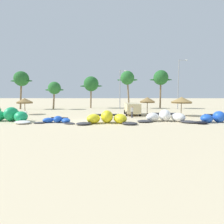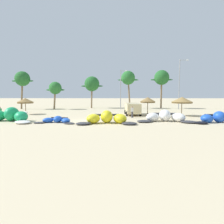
{
  "view_description": "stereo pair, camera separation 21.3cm",
  "coord_description": "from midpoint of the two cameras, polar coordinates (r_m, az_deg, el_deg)",
  "views": [
    {
      "loc": [
        3.48,
        -23.56,
        3.33
      ],
      "look_at": [
        2.95,
        2.0,
        1.0
      ],
      "focal_mm": 31.93,
      "sensor_mm": 36.0,
      "label": 1
    },
    {
      "loc": [
        3.69,
        -23.55,
        3.33
      ],
      "look_at": [
        2.95,
        2.0,
        1.0
      ],
      "focal_mm": 31.93,
      "sensor_mm": 36.0,
      "label": 2
    }
  ],
  "objects": [
    {
      "name": "lamppost_west_center",
      "position": [
        46.33,
        18.99,
        8.19
      ],
      "size": [
        1.97,
        0.24,
        10.78
      ],
      "color": "gray",
      "rests_on": "ground"
    },
    {
      "name": "kite_left_of_center",
      "position": [
        22.54,
        -1.27,
        -1.86
      ],
      "size": [
        7.05,
        3.33,
        1.45
      ],
      "color": "#333338",
      "rests_on": "ground"
    },
    {
      "name": "parked_van",
      "position": [
        31.95,
        6.06,
        1.16
      ],
      "size": [
        2.46,
        5.31,
        1.84
      ],
      "color": "beige",
      "rests_on": "ground"
    },
    {
      "name": "kite_right_of_center",
      "position": [
        26.16,
        28.87,
        -1.64
      ],
      "size": [
        6.85,
        3.29,
        1.32
      ],
      "color": "black",
      "rests_on": "ground"
    },
    {
      "name": "kite_far_left",
      "position": [
        27.13,
        -27.13,
        -1.03
      ],
      "size": [
        7.75,
        4.52,
        1.71
      ],
      "color": "white",
      "rests_on": "ground"
    },
    {
      "name": "palm_left",
      "position": [
        44.93,
        -15.82,
        6.53
      ],
      "size": [
        4.06,
        2.71,
        5.96
      ],
      "color": "#7F6647",
      "rests_on": "ground"
    },
    {
      "name": "palm_center_right",
      "position": [
        47.51,
        14.16,
        9.44
      ],
      "size": [
        5.07,
        3.38,
        8.75
      ],
      "color": "brown",
      "rests_on": "ground"
    },
    {
      "name": "kite_left",
      "position": [
        23.94,
        -15.25,
        -2.27
      ],
      "size": [
        5.1,
        2.66,
        0.76
      ],
      "color": "#333338",
      "rests_on": "ground"
    },
    {
      "name": "palm_center_left",
      "position": [
        46.67,
        4.77,
        9.6
      ],
      "size": [
        4.78,
        3.19,
        8.62
      ],
      "color": "#7F6647",
      "rests_on": "ground"
    },
    {
      "name": "beach_umbrella_near_palms",
      "position": [
        31.88,
        19.58,
        3.24
      ],
      "size": [
        3.16,
        3.16,
        2.88
      ],
      "color": "brown",
      "rests_on": "ground"
    },
    {
      "name": "beach_umbrella_near_van",
      "position": [
        35.34,
        -23.42,
        2.99
      ],
      "size": [
        2.6,
        2.6,
        2.65
      ],
      "color": "brown",
      "rests_on": "ground"
    },
    {
      "name": "person_near_kites",
      "position": [
        30.22,
        -29.21,
        -0.22
      ],
      "size": [
        0.36,
        0.24,
        1.62
      ],
      "color": "#383842",
      "rests_on": "ground"
    },
    {
      "name": "palm_leftmost",
      "position": [
        48.07,
        -24.16,
        8.58
      ],
      "size": [
        4.84,
        3.23,
        8.25
      ],
      "color": "brown",
      "rests_on": "ground"
    },
    {
      "name": "person_by_umbrellas",
      "position": [
        28.02,
        6.0,
        0.04
      ],
      "size": [
        0.36,
        0.24,
        1.62
      ],
      "color": "#383842",
      "rests_on": "ground"
    },
    {
      "name": "lamppost_west",
      "position": [
        43.14,
        2.78,
        7.02
      ],
      "size": [
        1.51,
        0.24,
        8.39
      ],
      "color": "gray",
      "rests_on": "ground"
    },
    {
      "name": "palm_left_of_gap",
      "position": [
        47.34,
        -5.64,
        7.96
      ],
      "size": [
        5.23,
        3.49,
        7.43
      ],
      "color": "#7F6647",
      "rests_on": "ground"
    },
    {
      "name": "ground_plane",
      "position": [
        24.06,
        -6.92,
        -2.79
      ],
      "size": [
        260.0,
        260.0,
        0.0
      ],
      "primitive_type": "plane",
      "color": "beige"
    },
    {
      "name": "beach_umbrella_middle",
      "position": [
        31.65,
        10.38,
        3.42
      ],
      "size": [
        2.39,
        2.39,
        2.83
      ],
      "color": "brown",
      "rests_on": "ground"
    },
    {
      "name": "kite_center",
      "position": [
        24.92,
        15.25,
        -1.4
      ],
      "size": [
        7.17,
        3.62,
        1.41
      ],
      "color": "#333338",
      "rests_on": "ground"
    }
  ]
}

